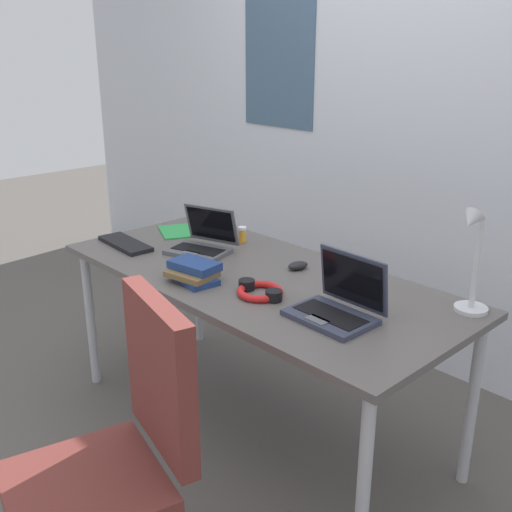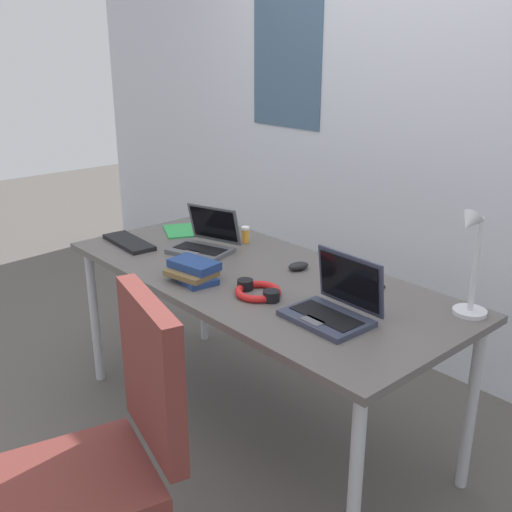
{
  "view_description": "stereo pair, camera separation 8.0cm",
  "coord_description": "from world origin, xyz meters",
  "px_view_note": "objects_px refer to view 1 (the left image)",
  "views": [
    {
      "loc": [
        1.71,
        -1.63,
        1.66
      ],
      "look_at": [
        0.0,
        0.0,
        0.82
      ],
      "focal_mm": 42.55,
      "sensor_mm": 36.0,
      "label": 1
    },
    {
      "loc": [
        1.77,
        -1.57,
        1.66
      ],
      "look_at": [
        0.0,
        0.0,
        0.82
      ],
      "focal_mm": 42.55,
      "sensor_mm": 36.0,
      "label": 2
    }
  ],
  "objects_px": {
    "laptop_front_left": "(337,305)",
    "pill_bottle": "(242,234)",
    "external_keyboard": "(125,244)",
    "computer_mouse": "(298,265)",
    "paper_folder_front_right": "(191,230)",
    "book_stack": "(194,272)",
    "office_chair": "(113,486)",
    "headphones": "(260,291)",
    "laptop_near_mouse": "(202,243)",
    "desk_lamp": "(472,262)",
    "cell_phone": "(371,289)"
  },
  "relations": [
    {
      "from": "desk_lamp",
      "to": "laptop_near_mouse",
      "type": "distance_m",
      "value": 1.22
    },
    {
      "from": "laptop_front_left",
      "to": "headphones",
      "type": "height_order",
      "value": "laptop_front_left"
    },
    {
      "from": "paper_folder_front_right",
      "to": "book_stack",
      "type": "bearing_deg",
      "value": -36.96
    },
    {
      "from": "desk_lamp",
      "to": "computer_mouse",
      "type": "distance_m",
      "value": 0.75
    },
    {
      "from": "desk_lamp",
      "to": "book_stack",
      "type": "xyz_separation_m",
      "value": [
        -0.92,
        -0.51,
        -0.16
      ]
    },
    {
      "from": "external_keyboard",
      "to": "book_stack",
      "type": "xyz_separation_m",
      "value": [
        0.58,
        -0.04,
        0.03
      ]
    },
    {
      "from": "cell_phone",
      "to": "book_stack",
      "type": "height_order",
      "value": "book_stack"
    },
    {
      "from": "cell_phone",
      "to": "book_stack",
      "type": "xyz_separation_m",
      "value": [
        -0.55,
        -0.44,
        0.03
      ]
    },
    {
      "from": "headphones",
      "to": "desk_lamp",
      "type": "bearing_deg",
      "value": 33.53
    },
    {
      "from": "external_keyboard",
      "to": "pill_bottle",
      "type": "relative_size",
      "value": 4.18
    },
    {
      "from": "desk_lamp",
      "to": "book_stack",
      "type": "bearing_deg",
      "value": -150.85
    },
    {
      "from": "desk_lamp",
      "to": "pill_bottle",
      "type": "relative_size",
      "value": 5.07
    },
    {
      "from": "desk_lamp",
      "to": "book_stack",
      "type": "distance_m",
      "value": 1.06
    },
    {
      "from": "pill_bottle",
      "to": "office_chair",
      "type": "relative_size",
      "value": 0.08
    },
    {
      "from": "pill_bottle",
      "to": "office_chair",
      "type": "distance_m",
      "value": 1.4
    },
    {
      "from": "cell_phone",
      "to": "office_chair",
      "type": "relative_size",
      "value": 0.14
    },
    {
      "from": "pill_bottle",
      "to": "desk_lamp",
      "type": "bearing_deg",
      "value": 1.7
    },
    {
      "from": "computer_mouse",
      "to": "pill_bottle",
      "type": "distance_m",
      "value": 0.44
    },
    {
      "from": "laptop_front_left",
      "to": "pill_bottle",
      "type": "relative_size",
      "value": 3.81
    },
    {
      "from": "desk_lamp",
      "to": "office_chair",
      "type": "distance_m",
      "value": 1.39
    },
    {
      "from": "cell_phone",
      "to": "pill_bottle",
      "type": "relative_size",
      "value": 1.72
    },
    {
      "from": "external_keyboard",
      "to": "desk_lamp",
      "type": "bearing_deg",
      "value": 21.16
    },
    {
      "from": "laptop_near_mouse",
      "to": "pill_bottle",
      "type": "height_order",
      "value": "laptop_near_mouse"
    },
    {
      "from": "computer_mouse",
      "to": "cell_phone",
      "type": "bearing_deg",
      "value": 18.25
    },
    {
      "from": "headphones",
      "to": "pill_bottle",
      "type": "bearing_deg",
      "value": 143.66
    },
    {
      "from": "book_stack",
      "to": "cell_phone",
      "type": "bearing_deg",
      "value": 38.86
    },
    {
      "from": "laptop_front_left",
      "to": "office_chair",
      "type": "bearing_deg",
      "value": -100.84
    },
    {
      "from": "laptop_near_mouse",
      "to": "cell_phone",
      "type": "relative_size",
      "value": 2.41
    },
    {
      "from": "external_keyboard",
      "to": "pill_bottle",
      "type": "xyz_separation_m",
      "value": [
        0.35,
        0.44,
        0.03
      ]
    },
    {
      "from": "desk_lamp",
      "to": "laptop_front_left",
      "type": "bearing_deg",
      "value": -129.93
    },
    {
      "from": "book_stack",
      "to": "office_chair",
      "type": "relative_size",
      "value": 0.23
    },
    {
      "from": "office_chair",
      "to": "computer_mouse",
      "type": "bearing_deg",
      "value": 103.37
    },
    {
      "from": "computer_mouse",
      "to": "book_stack",
      "type": "bearing_deg",
      "value": -104.51
    },
    {
      "from": "computer_mouse",
      "to": "headphones",
      "type": "bearing_deg",
      "value": -62.26
    },
    {
      "from": "laptop_front_left",
      "to": "cell_phone",
      "type": "height_order",
      "value": "laptop_front_left"
    },
    {
      "from": "paper_folder_front_right",
      "to": "office_chair",
      "type": "distance_m",
      "value": 1.53
    },
    {
      "from": "laptop_front_left",
      "to": "cell_phone",
      "type": "distance_m",
      "value": 0.3
    },
    {
      "from": "external_keyboard",
      "to": "paper_folder_front_right",
      "type": "bearing_deg",
      "value": 89.43
    },
    {
      "from": "headphones",
      "to": "book_stack",
      "type": "bearing_deg",
      "value": -161.79
    },
    {
      "from": "book_stack",
      "to": "office_chair",
      "type": "xyz_separation_m",
      "value": [
        0.46,
        -0.68,
        -0.38
      ]
    },
    {
      "from": "desk_lamp",
      "to": "paper_folder_front_right",
      "type": "xyz_separation_m",
      "value": [
        -1.47,
        -0.1,
        -0.19
      ]
    },
    {
      "from": "book_stack",
      "to": "pill_bottle",
      "type": "bearing_deg",
      "value": 115.91
    },
    {
      "from": "laptop_front_left",
      "to": "headphones",
      "type": "distance_m",
      "value": 0.34
    },
    {
      "from": "desk_lamp",
      "to": "pill_bottle",
      "type": "bearing_deg",
      "value": -178.3
    },
    {
      "from": "headphones",
      "to": "office_chair",
      "type": "xyz_separation_m",
      "value": [
        0.17,
        -0.78,
        -0.36
      ]
    },
    {
      "from": "desk_lamp",
      "to": "book_stack",
      "type": "relative_size",
      "value": 1.76
    },
    {
      "from": "cell_phone",
      "to": "headphones",
      "type": "distance_m",
      "value": 0.44
    },
    {
      "from": "laptop_near_mouse",
      "to": "headphones",
      "type": "xyz_separation_m",
      "value": [
        0.55,
        -0.16,
        -0.03
      ]
    },
    {
      "from": "headphones",
      "to": "paper_folder_front_right",
      "type": "height_order",
      "value": "headphones"
    },
    {
      "from": "laptop_near_mouse",
      "to": "computer_mouse",
      "type": "relative_size",
      "value": 3.42
    }
  ]
}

